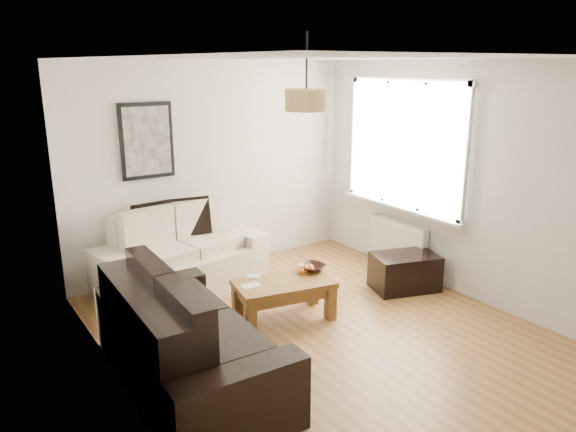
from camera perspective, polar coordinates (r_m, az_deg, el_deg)
floor at (r=5.50m, az=3.60°, el=-12.01°), size 4.50×4.50×0.00m
ceiling at (r=4.87m, az=4.14°, el=16.18°), size 3.80×4.50×0.00m
wall_back at (r=6.90m, az=-7.77°, el=5.08°), size 3.80×0.04×2.60m
wall_front at (r=3.63m, az=26.42°, el=-6.32°), size 3.80×0.04×2.60m
wall_left at (r=4.18m, az=-17.18°, el=-2.53°), size 0.04×4.50×2.60m
wall_right at (r=6.35m, az=17.52°, el=3.58°), size 0.04×4.50×2.60m
window_bay at (r=6.79m, az=12.22°, el=7.27°), size 0.14×1.90×1.60m
radiator at (r=7.04m, az=11.42°, el=-2.62°), size 0.10×0.90×0.52m
poster at (r=6.48m, az=-14.56°, el=7.62°), size 0.62×0.04×0.87m
pendant_shade at (r=5.12m, az=1.93°, el=12.05°), size 0.40×0.40×0.20m
loveseat_cream at (r=6.42m, az=-11.12°, el=-3.67°), size 1.99×1.32×0.92m
sofa_leather at (r=4.60m, az=-10.35°, el=-11.92°), size 1.08×2.10×0.89m
coffee_table at (r=5.68m, az=-0.45°, el=-8.75°), size 1.08×0.72×0.41m
ottoman at (r=6.52m, az=12.12°, el=-5.73°), size 0.85×0.68×0.42m
cushion_left at (r=6.45m, az=-13.78°, el=-0.60°), size 0.47×0.18×0.46m
cushion_right at (r=6.61m, az=-10.16°, el=-0.02°), size 0.47×0.22×0.45m
fruit_bowl at (r=5.88m, az=2.52°, el=-5.41°), size 0.32×0.32×0.07m
orange_a at (r=5.82m, az=1.84°, el=-5.53°), size 0.11×0.11×0.09m
orange_b at (r=5.84m, az=2.29°, el=-5.48°), size 0.10×0.10×0.09m
orange_c at (r=5.76m, az=1.41°, el=-5.78°), size 0.07×0.07×0.06m
papers at (r=5.50m, az=-3.89°, el=-7.28°), size 0.20×0.14×0.01m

